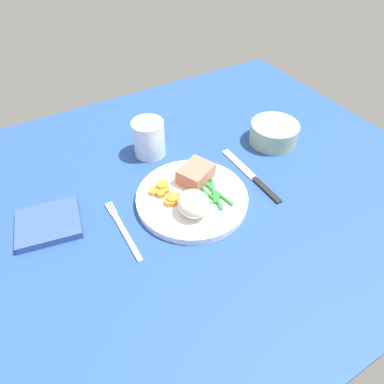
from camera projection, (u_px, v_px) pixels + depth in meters
The scene contains 11 objects.
dining_table at pixel (171, 198), 74.56cm from camera, with size 120.00×90.00×2.00cm.
dinner_plate at pixel (192, 198), 72.07cm from camera, with size 23.46×23.46×1.60cm, color white.
meat_portion at pixel (196, 174), 73.69cm from camera, with size 7.12×5.74×3.50cm, color #A86B56.
mashed_potatoes at pixel (194, 204), 66.45cm from camera, with size 6.20×6.75×4.87cm, color beige.
carrot_slices at pixel (168, 194), 70.98cm from camera, with size 6.18×7.57×1.27cm.
green_beans at pixel (213, 193), 71.48cm from camera, with size 5.36×9.45×0.79cm.
fork at pixel (123, 230), 66.71cm from camera, with size 1.44×16.60×0.40cm.
knife at pixel (252, 176), 77.90cm from camera, with size 1.70×20.50×0.64cm.
water_glass at pixel (149, 140), 81.64cm from camera, with size 7.59×7.59×8.78cm.
salad_bowl at pixel (274, 132), 85.59cm from camera, with size 11.95×11.95×5.13cm.
napkin at pixel (49, 224), 67.12cm from camera, with size 12.07×10.44×1.57cm, color #334C8C.
Camera 1 is at (-22.42, -47.21, 54.39)cm, focal length 32.08 mm.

